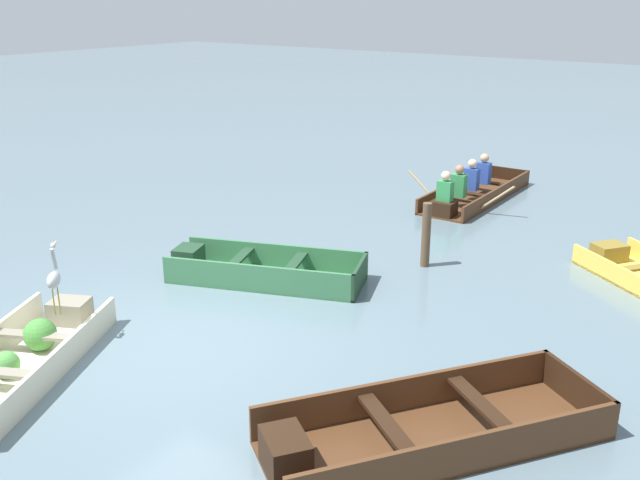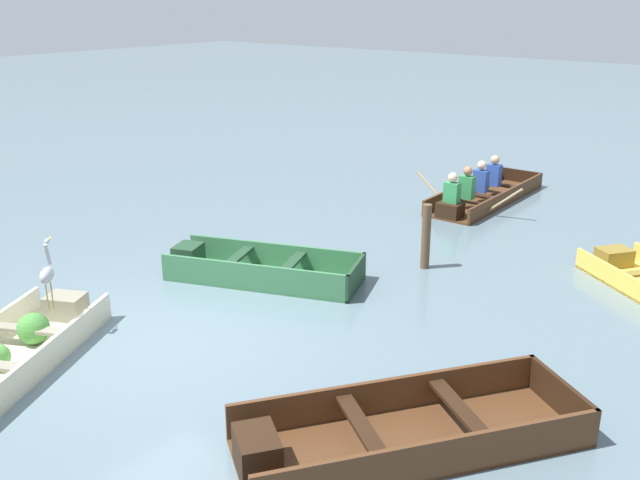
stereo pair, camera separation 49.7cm
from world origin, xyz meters
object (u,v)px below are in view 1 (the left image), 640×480
(rowboat_dark_varnish_with_crew, at_px, (471,191))
(skiff_dark_varnish_outer_moored, at_px, (419,432))
(skiff_green_near_moored, at_px, (258,270))
(mooring_post, at_px, (426,235))
(dinghy_cream_foreground, at_px, (22,357))
(heron_on_dinghy, at_px, (54,277))

(rowboat_dark_varnish_with_crew, bearing_deg, skiff_dark_varnish_outer_moored, -68.79)
(skiff_green_near_moored, bearing_deg, mooring_post, 48.13)
(dinghy_cream_foreground, bearing_deg, mooring_post, 68.38)
(rowboat_dark_varnish_with_crew, distance_m, mooring_post, 3.88)
(skiff_green_near_moored, relative_size, rowboat_dark_varnish_with_crew, 0.86)
(skiff_dark_varnish_outer_moored, height_order, rowboat_dark_varnish_with_crew, rowboat_dark_varnish_with_crew)
(skiff_dark_varnish_outer_moored, bearing_deg, heron_on_dinghy, -170.30)
(rowboat_dark_varnish_with_crew, relative_size, mooring_post, 3.45)
(dinghy_cream_foreground, xyz_separation_m, rowboat_dark_varnish_with_crew, (1.24, 9.25, 0.08))
(mooring_post, bearing_deg, dinghy_cream_foreground, -111.62)
(mooring_post, bearing_deg, heron_on_dinghy, -114.84)
(skiff_dark_varnish_outer_moored, bearing_deg, mooring_post, 117.20)
(dinghy_cream_foreground, height_order, skiff_green_near_moored, dinghy_cream_foreground)
(skiff_green_near_moored, bearing_deg, skiff_dark_varnish_outer_moored, -29.84)
(skiff_green_near_moored, distance_m, rowboat_dark_varnish_with_crew, 5.75)
(dinghy_cream_foreground, xyz_separation_m, mooring_post, (2.18, 5.50, 0.37))
(heron_on_dinghy, bearing_deg, mooring_post, 65.16)
(dinghy_cream_foreground, bearing_deg, skiff_green_near_moored, 82.91)
(rowboat_dark_varnish_with_crew, bearing_deg, heron_on_dinghy, -98.78)
(dinghy_cream_foreground, relative_size, skiff_dark_varnish_outer_moored, 0.90)
(skiff_dark_varnish_outer_moored, height_order, mooring_post, mooring_post)
(skiff_dark_varnish_outer_moored, relative_size, mooring_post, 3.30)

